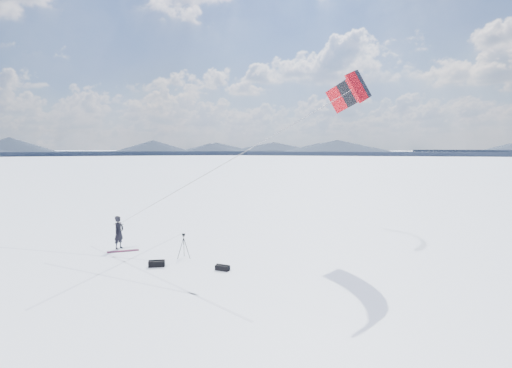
% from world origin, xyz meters
% --- Properties ---
extents(ground, '(1800.00, 1800.00, 0.00)m').
position_xyz_m(ground, '(0.00, 0.00, 0.00)').
color(ground, white).
extents(horizon_hills, '(704.00, 705.94, 8.26)m').
position_xyz_m(horizon_hills, '(-0.00, 0.00, 3.27)').
color(horizon_hills, black).
rests_on(horizon_hills, ground).
extents(snow_tracks, '(13.93, 9.84, 0.01)m').
position_xyz_m(snow_tracks, '(-1.98, 0.09, 0.00)').
color(snow_tracks, '#B4BCD1').
rests_on(snow_tracks, ground).
extents(snowkiter, '(0.53, 0.71, 1.79)m').
position_xyz_m(snowkiter, '(-2.16, 1.57, 0.00)').
color(snowkiter, black).
rests_on(snowkiter, ground).
extents(snowboard, '(1.51, 1.14, 0.04)m').
position_xyz_m(snowboard, '(-1.63, 1.03, 0.02)').
color(snowboard, maroon).
rests_on(snowboard, ground).
extents(tripod, '(0.61, 0.64, 1.23)m').
position_xyz_m(tripod, '(2.04, 0.50, 0.80)').
color(tripod, black).
rests_on(tripod, ground).
extents(gear_bag_a, '(0.82, 0.60, 0.33)m').
position_xyz_m(gear_bag_a, '(1.42, -1.25, 0.15)').
color(gear_bag_a, black).
rests_on(gear_bag_a, ground).
extents(gear_bag_b, '(0.67, 0.43, 0.28)m').
position_xyz_m(gear_bag_b, '(4.55, -1.14, 0.12)').
color(gear_bag_b, black).
rests_on(gear_bag_b, ground).
extents(power_kite, '(13.42, 6.00, 8.04)m').
position_xyz_m(power_kite, '(10.06, 4.20, 8.47)').
color(power_kite, red).
rests_on(power_kite, ground).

